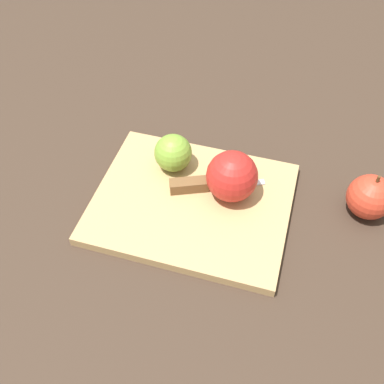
{
  "coord_description": "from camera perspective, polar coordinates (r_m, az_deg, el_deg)",
  "views": [
    {
      "loc": [
        0.15,
        -0.47,
        0.61
      ],
      "look_at": [
        0.0,
        0.0,
        0.04
      ],
      "focal_mm": 42.0,
      "sensor_mm": 36.0,
      "label": 1
    }
  ],
  "objects": [
    {
      "name": "cutting_board",
      "position": [
        0.78,
        -0.0,
        -1.38
      ],
      "size": [
        0.34,
        0.28,
        0.02
      ],
      "color": "tan",
      "rests_on": "ground_plane"
    },
    {
      "name": "apple_half_right",
      "position": [
        0.75,
        5.1,
        2.01
      ],
      "size": [
        0.09,
        0.09,
        0.09
      ],
      "rotation": [
        0.0,
        0.0,
        1.56
      ],
      "color": "red",
      "rests_on": "cutting_board"
    },
    {
      "name": "ground_plane",
      "position": [
        0.78,
        -0.0,
        -1.78
      ],
      "size": [
        4.0,
        4.0,
        0.0
      ],
      "primitive_type": "plane",
      "color": "#38281E"
    },
    {
      "name": "apple_half_left",
      "position": [
        0.8,
        -2.43,
        5.0
      ],
      "size": [
        0.07,
        0.07,
        0.07
      ],
      "rotation": [
        0.0,
        0.0,
        2.79
      ],
      "color": "olive",
      "rests_on": "cutting_board"
    },
    {
      "name": "apple_slice",
      "position": [
        0.81,
        5.4,
        2.65
      ],
      "size": [
        0.06,
        0.06,
        0.01
      ],
      "color": "#EFE5C6",
      "rests_on": "cutting_board"
    },
    {
      "name": "knife",
      "position": [
        0.78,
        0.22,
        0.87
      ],
      "size": [
        0.16,
        0.09,
        0.02
      ],
      "rotation": [
        0.0,
        0.0,
        0.44
      ],
      "color": "silver",
      "rests_on": "cutting_board"
    },
    {
      "name": "apple_whole",
      "position": [
        0.8,
        21.65,
        -0.59
      ],
      "size": [
        0.08,
        0.08,
        0.09
      ],
      "color": "red",
      "rests_on": "ground_plane"
    }
  ]
}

